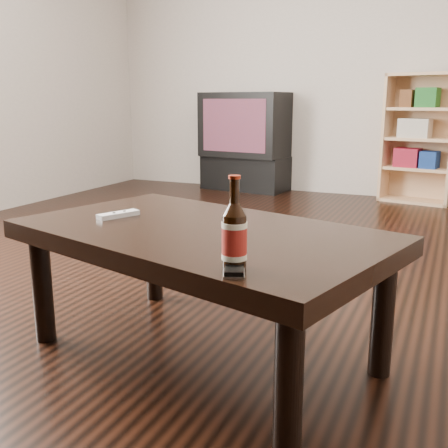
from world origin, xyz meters
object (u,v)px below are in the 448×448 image
at_px(phone, 234,270).
at_px(bookshelf, 420,136).
at_px(beer_bottle, 234,236).
at_px(remote, 118,215).
at_px(tv_stand, 246,173).
at_px(coffee_table, 200,246).
at_px(tv, 247,125).

bearing_deg(phone, bookshelf, 65.81).
height_order(beer_bottle, remote, beer_bottle).
height_order(tv_stand, coffee_table, coffee_table).
height_order(tv_stand, beer_bottle, beer_bottle).
distance_m(beer_bottle, remote, 0.77).
bearing_deg(beer_bottle, tv_stand, 111.12).
bearing_deg(beer_bottle, coffee_table, 127.79).
height_order(tv_stand, phone, phone).
relative_size(tv_stand, phone, 7.67).
xyz_separation_m(tv_stand, bookshelf, (1.73, -0.02, 0.43)).
bearing_deg(coffee_table, phone, -53.47).
relative_size(bookshelf, beer_bottle, 4.71).
bearing_deg(tv, remote, -68.92).
bearing_deg(remote, beer_bottle, -8.01).
relative_size(coffee_table, phone, 12.55).
xyz_separation_m(tv, coffee_table, (1.25, -3.62, -0.26)).
xyz_separation_m(bookshelf, beer_bottle, (-0.19, -3.97, -0.03)).
bearing_deg(tv_stand, bookshelf, 6.44).
bearing_deg(coffee_table, bookshelf, 82.47).
xyz_separation_m(tv_stand, remote, (0.88, -3.59, 0.32)).
distance_m(tv_stand, remote, 3.71).
xyz_separation_m(beer_bottle, remote, (-0.66, 0.40, -0.08)).
height_order(coffee_table, beer_bottle, beer_bottle).
height_order(tv, beer_bottle, tv).
distance_m(tv_stand, bookshelf, 1.78).
bearing_deg(tv, beer_bottle, -61.65).
relative_size(bookshelf, remote, 6.81).
distance_m(tv, bookshelf, 1.73).
distance_m(tv_stand, coffee_table, 3.84).
height_order(bookshelf, phone, bookshelf).
xyz_separation_m(tv, beer_bottle, (1.54, -3.99, -0.11)).
xyz_separation_m(coffee_table, remote, (-0.37, 0.03, 0.07)).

